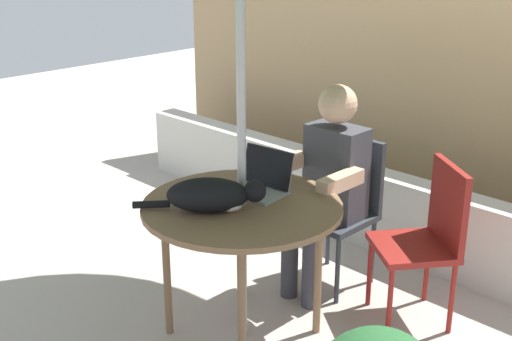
{
  "coord_description": "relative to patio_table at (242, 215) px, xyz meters",
  "views": [
    {
      "loc": [
        2.24,
        -2.18,
        2.06
      ],
      "look_at": [
        0.0,
        0.1,
        0.9
      ],
      "focal_mm": 47.56,
      "sensor_mm": 36.0,
      "label": 1
    }
  ],
  "objects": [
    {
      "name": "chair_occupied",
      "position": [
        0.0,
        0.84,
        -0.16
      ],
      "size": [
        0.4,
        0.4,
        0.89
      ],
      "color": "#33383F",
      "rests_on": "ground"
    },
    {
      "name": "laptop",
      "position": [
        -0.06,
        0.2,
        0.13
      ],
      "size": [
        0.33,
        0.28,
        0.21
      ],
      "color": "gray",
      "rests_on": "patio_table"
    },
    {
      "name": "fence_back",
      "position": [
        0.0,
        1.99,
        0.15
      ],
      "size": [
        5.26,
        0.08,
        1.67
      ],
      "primitive_type": "cube",
      "color": "tan",
      "rests_on": "ground"
    },
    {
      "name": "chair_empty",
      "position": [
        0.6,
        0.8,
        -0.16
      ],
      "size": [
        0.56,
        0.56,
        0.89
      ],
      "color": "maroon",
      "rests_on": "ground"
    },
    {
      "name": "cat",
      "position": [
        -0.03,
        -0.16,
        0.15
      ],
      "size": [
        0.51,
        0.47,
        0.17
      ],
      "color": "black",
      "rests_on": "patio_table"
    },
    {
      "name": "person_seated",
      "position": [
        0.0,
        0.69,
        0.01
      ],
      "size": [
        0.48,
        0.48,
        1.23
      ],
      "color": "#3F3F47",
      "rests_on": "ground"
    },
    {
      "name": "planter_wall_low",
      "position": [
        0.0,
        1.37,
        -0.42
      ],
      "size": [
        4.73,
        0.2,
        0.53
      ],
      "primitive_type": "cube",
      "color": "beige",
      "rests_on": "ground"
    },
    {
      "name": "ground_plane",
      "position": [
        0.0,
        0.0,
        -0.68
      ],
      "size": [
        14.0,
        14.0,
        0.0
      ],
      "primitive_type": "plane",
      "color": "#ADA399"
    },
    {
      "name": "patio_table",
      "position": [
        0.0,
        0.0,
        0.0
      ],
      "size": [
        1.01,
        1.01,
        0.75
      ],
      "color": "brown",
      "rests_on": "ground"
    }
  ]
}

